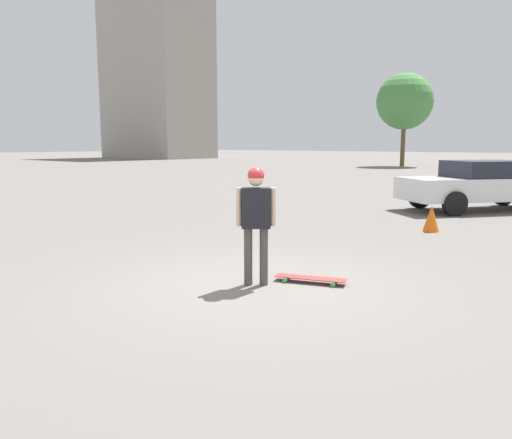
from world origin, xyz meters
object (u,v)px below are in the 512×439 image
skateboard (310,278)px  traffic_cone (431,219)px  car_parked_near (483,184)px  person (256,212)px

skateboard → traffic_cone: 5.14m
skateboard → traffic_cone: (0.29, -5.13, 0.22)m
traffic_cone → car_parked_near: bearing=-86.9°
skateboard → car_parked_near: car_parked_near is taller
person → skateboard: person is taller
skateboard → car_parked_near: 9.60m
person → traffic_cone: (-0.22, -5.69, -0.72)m
person → car_parked_near: size_ratio=0.34×
person → skateboard: (-0.52, -0.56, -0.94)m
person → skateboard: 1.21m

